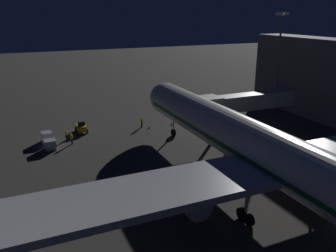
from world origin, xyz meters
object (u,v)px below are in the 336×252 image
object	(u,v)px
jet_bridge	(240,103)
traffic_cone_nose_starboard	(149,127)
pushback_tug	(81,128)
baggage_container_near_belt	(47,137)
baggage_container_far_row	(50,145)
traffic_cone_nose_port	(172,124)
airliner_at_gate	(286,163)
ground_crew_by_belt_loader	(66,135)
ground_crew_marshaller_fwd	(142,122)
ground_crew_near_nose_gear	(72,138)
apron_floodlight_mast	(278,56)

from	to	relation	value
jet_bridge	traffic_cone_nose_starboard	bearing A→B (deg)	-39.67
jet_bridge	pushback_tug	world-z (taller)	jet_bridge
baggage_container_near_belt	pushback_tug	bearing A→B (deg)	-155.87
pushback_tug	baggage_container_near_belt	xyz separation A→B (m)	(5.97, 2.67, 0.05)
baggage_container_far_row	traffic_cone_nose_port	xyz separation A→B (m)	(-21.74, -3.31, -0.48)
airliner_at_gate	ground_crew_by_belt_loader	xyz separation A→B (m)	(16.66, -31.28, -4.70)
pushback_tug	ground_crew_marshaller_fwd	distance (m)	10.62
airliner_at_gate	traffic_cone_nose_starboard	xyz separation A→B (m)	(2.20, -31.63, -5.40)
baggage_container_far_row	traffic_cone_nose_starboard	distance (m)	17.66
pushback_tug	traffic_cone_nose_starboard	distance (m)	11.83
jet_bridge	baggage_container_far_row	xyz separation A→B (m)	(29.36, -6.67, -5.02)
traffic_cone_nose_port	baggage_container_near_belt	bearing A→B (deg)	-0.50
airliner_at_gate	baggage_container_far_row	xyz separation A→B (m)	(19.54, -28.32, -4.93)
ground_crew_near_nose_gear	ground_crew_marshaller_fwd	xyz separation A→B (m)	(-12.98, -3.56, 0.01)
jet_bridge	traffic_cone_nose_starboard	distance (m)	16.56
pushback_tug	traffic_cone_nose_starboard	bearing A→B (deg)	165.99
baggage_container_far_row	ground_crew_near_nose_gear	size ratio (longest dim) A/B	0.94
airliner_at_gate	apron_floodlight_mast	distance (m)	40.86
baggage_container_near_belt	traffic_cone_nose_port	xyz separation A→B (m)	(-21.84, 0.19, -0.56)
baggage_container_far_row	ground_crew_by_belt_loader	bearing A→B (deg)	-134.15
airliner_at_gate	traffic_cone_nose_port	size ratio (longest dim) A/B	118.62
airliner_at_gate	ground_crew_near_nose_gear	bearing A→B (deg)	-61.04
airliner_at_gate	jet_bridge	size ratio (longest dim) A/B	3.67
airliner_at_gate	traffic_cone_nose_port	distance (m)	32.16
ground_crew_near_nose_gear	baggage_container_near_belt	bearing A→B (deg)	-36.77
apron_floodlight_mast	pushback_tug	xyz separation A→B (m)	(39.17, -3.08, -10.60)
ground_crew_by_belt_loader	airliner_at_gate	bearing A→B (deg)	118.04
pushback_tug	ground_crew_by_belt_loader	bearing A→B (deg)	46.97
baggage_container_far_row	airliner_at_gate	bearing A→B (deg)	124.61
jet_bridge	ground_crew_by_belt_loader	bearing A→B (deg)	-19.98
apron_floodlight_mast	ground_crew_marshaller_fwd	size ratio (longest dim) A/B	10.76
ground_crew_near_nose_gear	pushback_tug	bearing A→B (deg)	-115.39
ground_crew_marshaller_fwd	ground_crew_near_nose_gear	bearing A→B (deg)	15.36
jet_bridge	pushback_tug	distance (m)	27.23
ground_crew_by_belt_loader	baggage_container_near_belt	bearing A→B (deg)	-10.11
pushback_tug	ground_crew_by_belt_loader	distance (m)	4.39
baggage_container_near_belt	ground_crew_near_nose_gear	distance (m)	4.33
baggage_container_near_belt	ground_crew_near_nose_gear	xyz separation A→B (m)	(-3.47, 2.59, 0.17)
traffic_cone_nose_port	airliner_at_gate	bearing A→B (deg)	86.02
ground_crew_marshaller_fwd	traffic_cone_nose_starboard	world-z (taller)	ground_crew_marshaller_fwd
jet_bridge	traffic_cone_nose_port	size ratio (longest dim) A/B	32.29
jet_bridge	ground_crew_near_nose_gear	distance (m)	27.49
apron_floodlight_mast	ground_crew_marshaller_fwd	world-z (taller)	apron_floodlight_mast
airliner_at_gate	ground_crew_by_belt_loader	size ratio (longest dim) A/B	36.66
baggage_container_near_belt	traffic_cone_nose_starboard	size ratio (longest dim) A/B	3.35
airliner_at_gate	jet_bridge	world-z (taller)	airliner_at_gate
apron_floodlight_mast	baggage_container_far_row	bearing A→B (deg)	3.93
apron_floodlight_mast	traffic_cone_nose_starboard	bearing A→B (deg)	-0.45
jet_bridge	ground_crew_by_belt_loader	size ratio (longest dim) A/B	9.98
traffic_cone_nose_starboard	jet_bridge	bearing A→B (deg)	140.33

